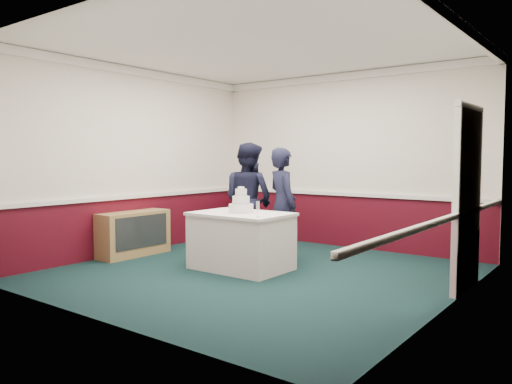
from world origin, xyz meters
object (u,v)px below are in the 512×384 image
Objects in this scene: cake_knife at (230,214)px; person_man at (248,200)px; champagne_flute at (258,206)px; sideboard at (134,234)px; person_woman at (283,205)px; wedding_cake at (241,205)px; cake_table at (241,240)px.

person_man is (-0.45, 0.98, 0.10)m from cake_knife.
cake_knife is at bearing 171.42° from champagne_flute.
person_man is at bearing 35.90° from sideboard.
person_man is 1.05× the size of person_woman.
cake_knife is 1.07× the size of champagne_flute.
sideboard is 5.85× the size of champagne_flute.
person_woman reaches higher than wedding_cake.
cake_table is (1.95, 0.28, 0.05)m from sideboard.
person_man reaches higher than person_woman.
wedding_cake is at bearing 150.75° from champagne_flute.
wedding_cake reaches higher than cake_knife.
cake_table is 0.78m from champagne_flute.
champagne_flute is 0.12× the size of person_man.
champagne_flute is 1.45m from person_man.
cake_table is 0.44m from cake_knife.
sideboard is 1.97m from cake_knife.
person_man is at bearing 121.58° from wedding_cake.
sideboard is 1.89m from person_man.
champagne_flute is (2.45, -0.00, 0.58)m from sideboard.
person_man is 0.66m from person_woman.
cake_table is at bearing -90.00° from wedding_cake.
person_man reaches higher than champagne_flute.
sideboard is 0.67× the size of person_man.
cake_knife is (1.92, 0.08, 0.44)m from sideboard.
champagne_flute reaches higher than sideboard.
sideboard is at bearing -171.84° from wedding_cake.
wedding_cake is at bearing 8.16° from sideboard.
champagne_flute is at bearing -29.25° from cake_table.
wedding_cake reaches higher than cake_table.
person_man is (-0.48, 0.78, 0.49)m from cake_table.
sideboard is 2.52m from champagne_flute.
cake_knife is 0.55m from champagne_flute.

